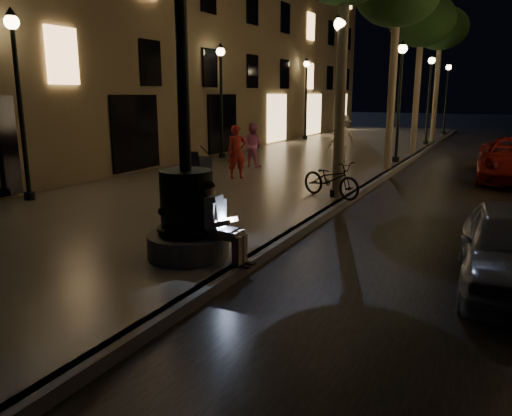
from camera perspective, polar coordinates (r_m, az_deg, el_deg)
The scene contains 21 objects.
ground at distance 20.40m, azimuth 15.89°, elevation 4.18°, with size 120.00×120.00×0.00m, color black.
cobble_lane at distance 20.06m, azimuth 24.32°, elevation 3.40°, with size 6.00×45.00×0.02m, color black.
promenade at distance 21.48m, azimuth 5.36°, elevation 5.31°, with size 8.00×45.00×0.20m, color slate.
curb_strip at distance 20.38m, azimuth 15.90°, elevation 4.45°, with size 0.25×45.00×0.20m, color #59595B.
building_left at distance 28.11m, azimuth -8.39°, elevation 22.17°, with size 8.00×36.00×15.00m, color #837352.
fountain_lamppost at distance 8.50m, azimuth -7.94°, elevation 1.05°, with size 1.40×1.40×5.21m.
seated_man_laptop at distance 8.25m, azimuth -4.37°, elevation -1.35°, with size 0.99×0.33×1.36m.
tree_third at distance 25.36m, azimuth 18.42°, elevation 19.58°, with size 3.00×3.00×7.20m.
tree_far at distance 31.28m, azimuth 20.38°, elevation 18.61°, with size 3.00×3.00×7.50m.
lamp_curb_a at distance 13.46m, azimuth 9.48°, elevation 14.03°, with size 0.36×0.36×4.81m.
lamp_curb_b at distance 21.22m, azimuth 16.16°, elevation 13.26°, with size 0.36×0.36×4.81m.
lamp_curb_c at distance 29.12m, azimuth 19.23°, elevation 12.85°, with size 0.36×0.36×4.81m.
lamp_curb_d at distance 37.05m, azimuth 20.99°, elevation 12.60°, with size 0.36×0.36×4.81m.
lamp_left_a at distance 14.23m, azimuth -25.58°, elevation 12.90°, with size 0.36×0.36×4.81m.
lamp_left_b at distance 21.89m, azimuth -4.02°, elevation 13.70°, with size 0.36×0.36×4.81m.
lamp_left_c at distance 30.92m, azimuth 5.75°, elevation 13.45°, with size 0.36×0.36×4.81m.
stroller at distance 15.13m, azimuth -6.63°, elevation 4.74°, with size 0.59×1.19×1.21m.
pedestrian_red at distance 16.44m, azimuth -2.22°, elevation 6.41°, with size 0.64×0.42×1.74m, color red.
pedestrian_pink at distance 19.01m, azimuth -0.41°, elevation 7.18°, with size 0.80×0.63×1.66m, color pink.
pedestrian_white at distance 20.66m, azimuth 9.81°, elevation 7.81°, with size 1.23×0.71×1.90m, color silver.
bicycle at distance 13.60m, azimuth 8.58°, elevation 3.29°, with size 0.66×1.88×0.99m, color black.
Camera 1 is at (3.76, -4.83, 2.95)m, focal length 35.00 mm.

